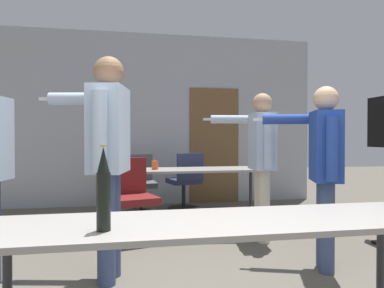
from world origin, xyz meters
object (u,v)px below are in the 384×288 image
(person_far_watching, at_px, (324,159))
(office_chair_far_left, at_px, (140,186))
(office_chair_near_pushed, at_px, (133,202))
(person_left_plaid, at_px, (261,152))
(drink_cup, at_px, (155,165))
(person_near_casual, at_px, (107,146))
(office_chair_far_right, at_px, (185,183))
(beer_bottle, at_px, (103,190))

(person_far_watching, distance_m, office_chair_far_left, 3.25)
(office_chair_far_left, relative_size, office_chair_near_pushed, 0.98)
(person_left_plaid, bearing_deg, office_chair_near_pushed, 83.70)
(person_left_plaid, xyz_separation_m, drink_cup, (-1.09, 1.11, -0.22))
(person_left_plaid, height_order, office_chair_far_left, person_left_plaid)
(person_near_casual, height_order, drink_cup, person_near_casual)
(person_near_casual, bearing_deg, office_chair_near_pushed, 0.38)
(person_near_casual, bearing_deg, person_far_watching, -81.54)
(office_chair_far_right, xyz_separation_m, drink_cup, (-0.57, -0.82, 0.36))
(person_far_watching, bearing_deg, person_left_plaid, 30.21)
(person_left_plaid, height_order, office_chair_near_pushed, person_left_plaid)
(person_left_plaid, relative_size, person_near_casual, 0.91)
(person_left_plaid, xyz_separation_m, office_chair_far_left, (-1.25, 1.87, -0.59))
(person_near_casual, relative_size, office_chair_near_pushed, 1.97)
(office_chair_far_left, distance_m, beer_bottle, 4.13)
(person_near_casual, xyz_separation_m, office_chair_far_left, (0.41, 2.74, -0.68))
(beer_bottle, bearing_deg, person_far_watching, 33.77)
(person_far_watching, relative_size, person_near_casual, 0.89)
(person_near_casual, xyz_separation_m, beer_bottle, (0.03, -1.34, -0.18))
(beer_bottle, distance_m, drink_cup, 3.36)
(person_left_plaid, relative_size, office_chair_far_left, 1.84)
(person_near_casual, relative_size, office_chair_far_right, 1.97)
(person_far_watching, xyz_separation_m, beer_bottle, (-1.83, -1.22, -0.06))
(office_chair_far_right, bearing_deg, person_far_watching, -90.10)
(person_near_casual, height_order, office_chair_far_right, person_near_casual)
(person_far_watching, xyz_separation_m, person_left_plaid, (-0.19, 0.99, 0.03))
(person_near_casual, height_order, beer_bottle, person_near_casual)
(drink_cup, bearing_deg, beer_bottle, -99.34)
(beer_bottle, bearing_deg, office_chair_far_right, 74.96)
(office_chair_far_right, bearing_deg, office_chair_near_pushed, -132.89)
(person_left_plaid, bearing_deg, office_chair_far_left, 39.95)
(person_near_casual, bearing_deg, office_chair_far_right, -10.07)
(office_chair_near_pushed, height_order, drink_cup, office_chair_near_pushed)
(person_left_plaid, bearing_deg, drink_cup, 50.83)
(beer_bottle, bearing_deg, office_chair_near_pushed, 85.02)
(office_chair_far_right, distance_m, beer_bottle, 4.31)
(person_left_plaid, xyz_separation_m, office_chair_far_right, (-0.52, 1.92, -0.58))
(person_far_watching, height_order, office_chair_far_left, person_far_watching)
(office_chair_near_pushed, distance_m, beer_bottle, 2.58)
(person_far_watching, distance_m, beer_bottle, 2.20)
(office_chair_near_pushed, bearing_deg, drink_cup, -128.25)
(office_chair_far_right, relative_size, drink_cup, 7.80)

